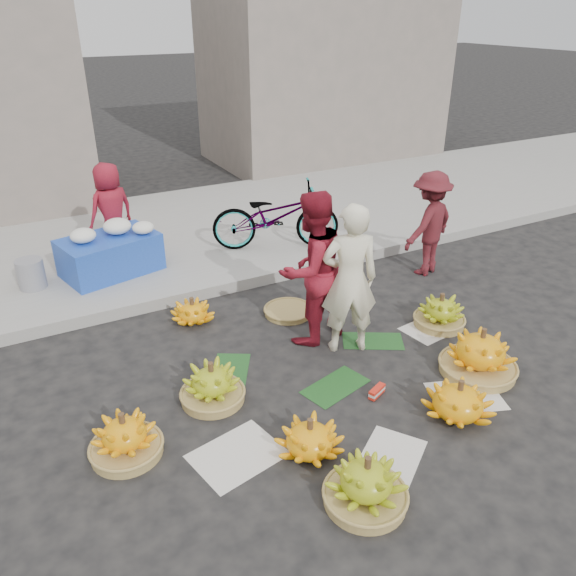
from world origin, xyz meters
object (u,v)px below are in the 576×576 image
banana_bunch_0 (125,437)px  banana_bunch_4 (480,353)px  flower_table (110,252)px  vendor_cream (350,280)px  bicycle (276,216)px

banana_bunch_0 → banana_bunch_4: banana_bunch_4 is taller
banana_bunch_0 → flower_table: (0.64, 3.32, 0.23)m
banana_bunch_0 → vendor_cream: bearing=11.4°
flower_table → bicycle: bearing=-20.4°
banana_bunch_4 → bicycle: bicycle is taller
banana_bunch_0 → bicycle: 4.26m
flower_table → bicycle: (2.29, -0.26, 0.19)m
flower_table → bicycle: size_ratio=0.74×
vendor_cream → banana_bunch_0: bearing=31.1°
banana_bunch_0 → banana_bunch_4: size_ratio=0.78×
banana_bunch_0 → flower_table: size_ratio=0.49×
banana_bunch_4 → flower_table: (-2.72, 3.82, 0.19)m
flower_table → bicycle: 2.31m
banana_bunch_4 → flower_table: 4.70m
vendor_cream → bicycle: 2.62m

